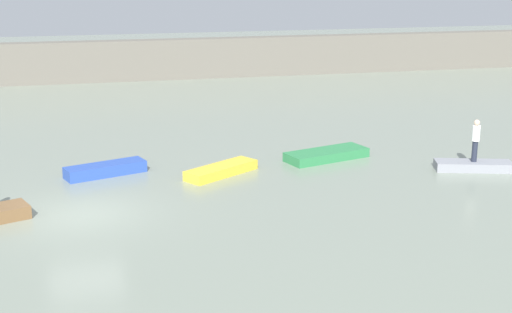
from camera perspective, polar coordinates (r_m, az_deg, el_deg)
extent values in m
plane|color=gray|center=(24.89, -13.56, -4.51)|extent=(120.00, 120.00, 0.00)
cube|color=#666056|center=(51.44, -13.93, 7.27)|extent=(80.00, 1.20, 2.81)
cube|color=#2B4CAD|center=(29.12, -11.83, -1.01)|extent=(3.30, 1.88, 0.45)
cube|color=gold|center=(28.56, -2.77, -1.09)|extent=(3.21, 2.55, 0.39)
cube|color=#2D7F47|center=(30.92, 5.61, 0.15)|extent=(3.85, 2.28, 0.39)
cube|color=gray|center=(30.47, 16.82, -0.71)|extent=(3.20, 1.79, 0.37)
cylinder|color=#232838|center=(30.31, 16.91, 0.40)|extent=(0.22, 0.22, 0.86)
cylinder|color=white|center=(30.13, 17.02, 1.78)|extent=(0.32, 0.32, 0.64)
sphere|color=beige|center=(30.04, 17.09, 2.59)|extent=(0.23, 0.23, 0.23)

